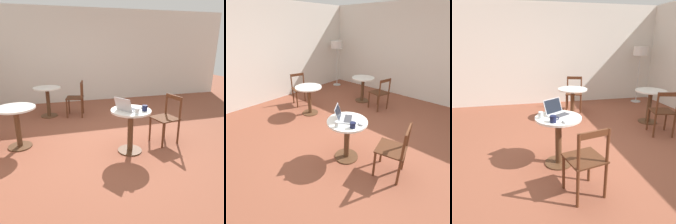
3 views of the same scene
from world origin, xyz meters
The scene contains 11 objects.
ground_plane centered at (0.00, 0.00, 0.00)m, with size 16.00×16.00×0.00m, color brown.
wall_side centered at (3.23, 0.00, 1.35)m, with size 0.06×9.40×2.70m.
cafe_table_near centered at (-0.34, -0.17, 0.51)m, with size 0.65×0.65×0.72m.
cafe_table_mid centered at (1.93, 1.12, 0.51)m, with size 0.65×0.65×0.72m.
cafe_table_far centered at (0.32, 1.63, 0.51)m, with size 0.65×0.65×0.72m.
chair_near_front centered at (-0.17, -0.92, 0.45)m, with size 0.48×0.48×0.86m.
chair_mid_front centered at (1.76, 0.45, 0.45)m, with size 0.49×0.49×0.86m.
laptop centered at (-0.34, -0.10, 0.77)m, with size 0.41×0.41×0.22m.
mouse centered at (-0.31, -0.40, 0.74)m, with size 0.06×0.10×0.03m.
mug centered at (-0.45, -0.36, 0.77)m, with size 0.12×0.08×0.09m.
drinking_glass centered at (-0.59, -0.17, 0.77)m, with size 0.06×0.06×0.09m.
Camera 1 is at (-3.45, 1.03, 1.75)m, focal length 35.00 mm.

